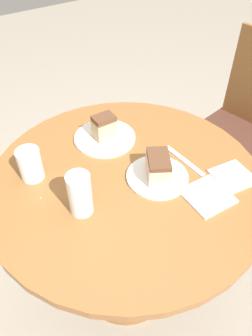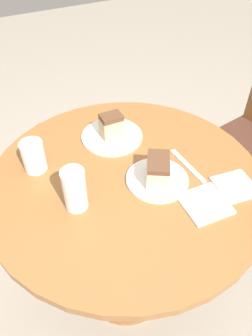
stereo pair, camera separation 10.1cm
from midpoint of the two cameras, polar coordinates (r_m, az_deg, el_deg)
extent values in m
plane|color=gray|center=(1.69, -1.81, -18.99)|extent=(8.00, 8.00, 0.00)
cylinder|color=brown|center=(1.68, -1.81, -18.79)|extent=(0.43, 0.43, 0.03)
cylinder|color=brown|center=(1.39, -2.13, -12.18)|extent=(0.10, 0.10, 0.66)
cylinder|color=brown|center=(1.12, -2.58, -2.16)|extent=(0.94, 0.94, 0.03)
cylinder|color=brown|center=(1.87, 7.53, -0.50)|extent=(0.04, 0.04, 0.43)
cylinder|color=brown|center=(1.74, 17.12, -6.82)|extent=(0.04, 0.04, 0.43)
cylinder|color=brown|center=(2.10, 14.01, 4.25)|extent=(0.04, 0.04, 0.43)
cube|color=#47281E|center=(1.76, 16.77, 4.55)|extent=(0.48, 0.47, 0.03)
cylinder|color=silver|center=(1.10, 2.87, -1.64)|extent=(0.21, 0.21, 0.01)
cylinder|color=silver|center=(1.27, -6.00, 5.18)|extent=(0.23, 0.23, 0.01)
cube|color=beige|center=(1.08, 2.94, -0.20)|extent=(0.13, 0.12, 0.07)
cube|color=brown|center=(1.05, 3.02, 1.44)|extent=(0.13, 0.12, 0.02)
cube|color=tan|center=(1.24, -6.14, 6.71)|extent=(0.06, 0.08, 0.07)
cube|color=brown|center=(1.21, -6.30, 8.46)|extent=(0.06, 0.08, 0.02)
cylinder|color=beige|center=(1.00, -10.75, -5.87)|extent=(0.06, 0.06, 0.08)
cylinder|color=white|center=(0.97, -11.00, -4.62)|extent=(0.07, 0.07, 0.14)
cylinder|color=silver|center=(1.14, -18.66, -0.05)|extent=(0.07, 0.07, 0.08)
cylinder|color=white|center=(1.13, -18.83, 0.51)|extent=(0.08, 0.08, 0.11)
cube|color=white|center=(1.06, 11.36, -4.92)|extent=(0.15, 0.15, 0.01)
cube|color=silver|center=(1.17, 7.71, 1.22)|extent=(0.19, 0.02, 0.00)
cube|color=white|center=(1.15, 15.77, -1.52)|extent=(0.14, 0.14, 0.01)
camera|label=1|loc=(0.05, -92.67, -2.52)|focal=35.00mm
camera|label=2|loc=(0.05, 87.33, 2.52)|focal=35.00mm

